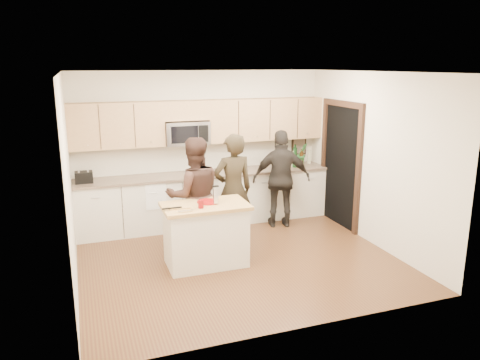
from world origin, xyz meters
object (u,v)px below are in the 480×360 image
object	(u,v)px
woman_center	(194,195)
woman_right	(281,179)
toaster	(84,177)
woman_left	(233,190)
island	(206,234)

from	to	relation	value
woman_center	woman_right	size ratio (longest dim) A/B	1.03
toaster	woman_left	world-z (taller)	woman_left
island	woman_center	world-z (taller)	woman_center
toaster	woman_center	world-z (taller)	woman_center
island	toaster	size ratio (longest dim) A/B	4.33
toaster	island	bearing A→B (deg)	-47.30
woman_left	woman_right	bearing A→B (deg)	-157.89
island	toaster	xyz separation A→B (m)	(-1.56, 1.69, 0.58)
woman_center	island	bearing A→B (deg)	95.05
woman_left	toaster	bearing A→B (deg)	-28.85
island	woman_right	xyz separation A→B (m)	(1.69, 1.15, 0.40)
island	woman_right	world-z (taller)	woman_right
toaster	woman_right	bearing A→B (deg)	-9.43
toaster	woman_right	xyz separation A→B (m)	(3.25, -0.54, -0.17)
island	woman_left	world-z (taller)	woman_left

